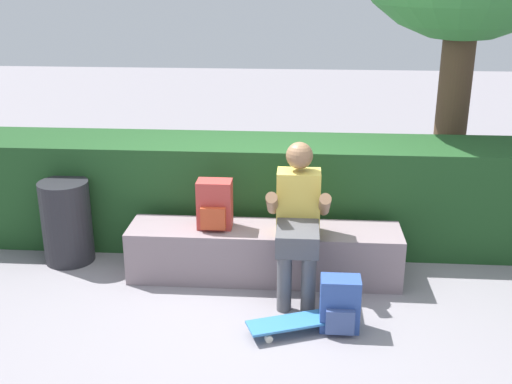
{
  "coord_description": "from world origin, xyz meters",
  "views": [
    {
      "loc": [
        0.28,
        -4.36,
        2.43
      ],
      "look_at": [
        -0.07,
        0.42,
        0.72
      ],
      "focal_mm": 43.91,
      "sensor_mm": 36.0,
      "label": 1
    }
  ],
  "objects_px": {
    "backpack_on_ground": "(340,305)",
    "bench_main": "(264,253)",
    "skateboard_near_person": "(303,321)",
    "person_skater": "(298,216)",
    "backpack_on_bench": "(215,205)",
    "trash_bin": "(67,222)"
  },
  "relations": [
    {
      "from": "bench_main",
      "to": "trash_bin",
      "type": "height_order",
      "value": "trash_bin"
    },
    {
      "from": "backpack_on_bench",
      "to": "trash_bin",
      "type": "relative_size",
      "value": 0.55
    },
    {
      "from": "person_skater",
      "to": "backpack_on_bench",
      "type": "xyz_separation_m",
      "value": [
        -0.68,
        0.21,
        -0.01
      ]
    },
    {
      "from": "backpack_on_bench",
      "to": "backpack_on_ground",
      "type": "height_order",
      "value": "backpack_on_bench"
    },
    {
      "from": "bench_main",
      "to": "skateboard_near_person",
      "type": "xyz_separation_m",
      "value": [
        0.33,
        -0.81,
        -0.15
      ]
    },
    {
      "from": "backpack_on_bench",
      "to": "trash_bin",
      "type": "height_order",
      "value": "backpack_on_bench"
    },
    {
      "from": "skateboard_near_person",
      "to": "backpack_on_ground",
      "type": "distance_m",
      "value": 0.29
    },
    {
      "from": "person_skater",
      "to": "backpack_on_ground",
      "type": "distance_m",
      "value": 0.78
    },
    {
      "from": "bench_main",
      "to": "skateboard_near_person",
      "type": "distance_m",
      "value": 0.88
    },
    {
      "from": "person_skater",
      "to": "backpack_on_bench",
      "type": "bearing_deg",
      "value": 163.12
    },
    {
      "from": "bench_main",
      "to": "backpack_on_bench",
      "type": "xyz_separation_m",
      "value": [
        -0.4,
        -0.01,
        0.41
      ]
    },
    {
      "from": "bench_main",
      "to": "trash_bin",
      "type": "relative_size",
      "value": 3.06
    },
    {
      "from": "bench_main",
      "to": "skateboard_near_person",
      "type": "bearing_deg",
      "value": -67.94
    },
    {
      "from": "skateboard_near_person",
      "to": "backpack_on_ground",
      "type": "relative_size",
      "value": 2.05
    },
    {
      "from": "skateboard_near_person",
      "to": "bench_main",
      "type": "bearing_deg",
      "value": 112.06
    },
    {
      "from": "person_skater",
      "to": "backpack_on_ground",
      "type": "bearing_deg",
      "value": -60.8
    },
    {
      "from": "bench_main",
      "to": "trash_bin",
      "type": "bearing_deg",
      "value": 173.63
    },
    {
      "from": "trash_bin",
      "to": "skateboard_near_person",
      "type": "bearing_deg",
      "value": -25.93
    },
    {
      "from": "skateboard_near_person",
      "to": "trash_bin",
      "type": "bearing_deg",
      "value": 154.07
    },
    {
      "from": "person_skater",
      "to": "backpack_on_ground",
      "type": "height_order",
      "value": "person_skater"
    },
    {
      "from": "skateboard_near_person",
      "to": "backpack_on_bench",
      "type": "xyz_separation_m",
      "value": [
        -0.73,
        0.8,
        0.56
      ]
    },
    {
      "from": "backpack_on_ground",
      "to": "bench_main",
      "type": "bearing_deg",
      "value": 127.17
    }
  ]
}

